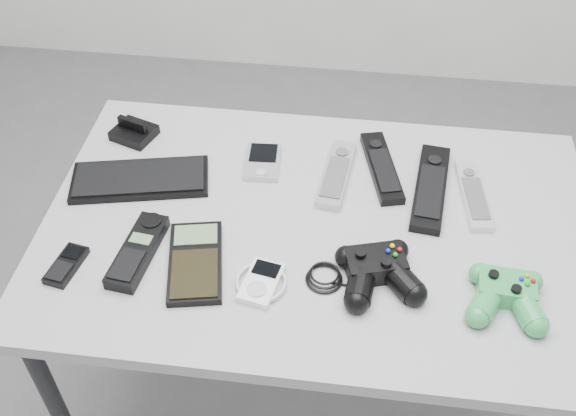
# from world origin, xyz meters

# --- Properties ---
(desk) EXTENTS (1.09, 0.70, 0.73)m
(desk) POSITION_xyz_m (-0.05, 0.08, 0.66)
(desk) COLOR #979799
(desk) RESTS_ON floor
(pda_keyboard) EXTENTS (0.30, 0.18, 0.02)m
(pda_keyboard) POSITION_xyz_m (-0.43, 0.16, 0.74)
(pda_keyboard) COLOR black
(pda_keyboard) RESTS_ON desk
(dock_bracket) EXTENTS (0.11, 0.10, 0.05)m
(dock_bracket) POSITION_xyz_m (-0.48, 0.30, 0.75)
(dock_bracket) COLOR black
(dock_bracket) RESTS_ON desk
(pda) EXTENTS (0.08, 0.12, 0.02)m
(pda) POSITION_xyz_m (-0.18, 0.24, 0.74)
(pda) COLOR #AFAEB6
(pda) RESTS_ON desk
(remote_silver_a) EXTENTS (0.07, 0.21, 0.02)m
(remote_silver_a) POSITION_xyz_m (-0.02, 0.22, 0.74)
(remote_silver_a) COLOR #AFAEB6
(remote_silver_a) RESTS_ON desk
(remote_black_a) EXTENTS (0.10, 0.22, 0.02)m
(remote_black_a) POSITION_xyz_m (0.07, 0.26, 0.74)
(remote_black_a) COLOR black
(remote_black_a) RESTS_ON desk
(remote_black_b) EXTENTS (0.09, 0.26, 0.02)m
(remote_black_b) POSITION_xyz_m (0.17, 0.21, 0.74)
(remote_black_b) COLOR black
(remote_black_b) RESTS_ON desk
(remote_silver_b) EXTENTS (0.07, 0.20, 0.02)m
(remote_silver_b) POSITION_xyz_m (0.26, 0.20, 0.74)
(remote_silver_b) COLOR silver
(remote_silver_b) RESTS_ON desk
(mobile_phone) EXTENTS (0.06, 0.10, 0.02)m
(mobile_phone) POSITION_xyz_m (-0.50, -0.09, 0.73)
(mobile_phone) COLOR black
(mobile_phone) RESTS_ON desk
(cordless_handset) EXTENTS (0.08, 0.19, 0.03)m
(cordless_handset) POSITION_xyz_m (-0.37, -0.04, 0.74)
(cordless_handset) COLOR black
(cordless_handset) RESTS_ON desk
(calculator) EXTENTS (0.13, 0.21, 0.02)m
(calculator) POSITION_xyz_m (-0.26, -0.05, 0.74)
(calculator) COLOR black
(calculator) RESTS_ON desk
(mp3_player) EXTENTS (0.11, 0.12, 0.02)m
(mp3_player) POSITION_xyz_m (-0.13, -0.08, 0.74)
(mp3_player) COLOR white
(mp3_player) RESTS_ON desk
(controller_black) EXTENTS (0.29, 0.22, 0.05)m
(controller_black) POSITION_xyz_m (0.07, -0.04, 0.75)
(controller_black) COLOR black
(controller_black) RESTS_ON desk
(controller_green) EXTENTS (0.15, 0.16, 0.05)m
(controller_green) POSITION_xyz_m (0.30, -0.07, 0.75)
(controller_green) COLOR #22803D
(controller_green) RESTS_ON desk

